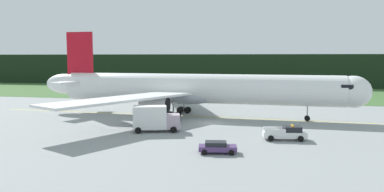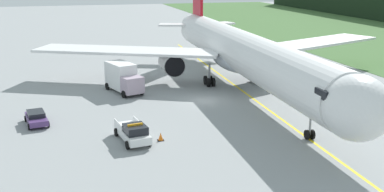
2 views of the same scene
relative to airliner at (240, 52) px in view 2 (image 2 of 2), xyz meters
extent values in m
plane|color=gray|center=(4.38, -6.13, -4.84)|extent=(320.00, 320.00, 0.00)
cube|color=yellow|center=(0.85, -0.03, -4.84)|extent=(78.59, 2.69, 0.01)
cylinder|color=white|center=(0.85, -0.03, 0.17)|extent=(49.27, 6.63, 5.14)
ellipsoid|color=white|center=(26.43, -0.80, 0.17)|extent=(5.81, 5.31, 5.14)
ellipsoid|color=white|center=(-25.25, 0.77, 0.56)|extent=(8.34, 4.11, 3.86)
ellipsoid|color=#AAB2BD|center=(-1.61, 0.05, -1.24)|extent=(13.25, 5.80, 2.83)
cube|color=black|center=(25.20, -0.77, 1.07)|extent=(1.95, 4.94, 0.70)
cube|color=white|center=(-6.91, 13.93, -0.47)|extent=(15.21, 25.71, 0.35)
cylinder|color=#B4B4B4|center=(-4.04, 8.29, -1.92)|extent=(4.45, 3.02, 2.89)
cylinder|color=black|center=(-1.81, 8.22, -1.92)|extent=(0.20, 2.66, 2.66)
cube|color=white|center=(-7.74, -13.48, -0.47)|extent=(16.47, 25.41, 0.35)
cylinder|color=#B4B4B4|center=(-4.54, -8.03, -1.92)|extent=(4.45, 3.02, 2.89)
cylinder|color=black|center=(-2.31, -8.10, -1.92)|extent=(0.20, 2.66, 2.66)
cube|color=white|center=(-22.53, 4.07, 1.07)|extent=(4.55, 6.92, 0.28)
cube|color=white|center=(-22.74, -2.69, 1.07)|extent=(4.87, 6.96, 0.28)
cylinder|color=gray|center=(19.51, -0.59, -3.17)|extent=(0.20, 0.20, 2.44)
cylinder|color=black|center=(19.52, -0.33, -4.39)|extent=(0.91, 0.25, 0.90)
cylinder|color=black|center=(19.50, -0.85, -4.39)|extent=(0.91, 0.25, 0.90)
cylinder|color=gray|center=(-2.51, 3.42, -3.02)|extent=(0.28, 0.28, 2.44)
cylinder|color=black|center=(-1.82, 3.05, -4.24)|extent=(1.21, 0.34, 1.20)
cylinder|color=black|center=(-1.80, 3.75, -4.24)|extent=(1.21, 0.34, 1.20)
cylinder|color=black|center=(-3.22, 3.09, -4.24)|extent=(1.21, 0.34, 1.20)
cylinder|color=black|center=(-3.20, 3.79, -4.24)|extent=(1.21, 0.34, 1.20)
cylinder|color=gray|center=(-2.71, -3.26, -3.02)|extent=(0.28, 0.28, 2.44)
cylinder|color=black|center=(-2.00, -2.93, -4.24)|extent=(1.21, 0.34, 1.20)
cylinder|color=black|center=(-2.02, -3.63, -4.24)|extent=(1.21, 0.34, 1.20)
cylinder|color=black|center=(-3.40, -2.89, -4.24)|extent=(1.21, 0.34, 1.20)
cylinder|color=black|center=(-3.42, -3.59, -4.24)|extent=(1.21, 0.34, 1.20)
cube|color=white|center=(15.61, -16.35, -4.11)|extent=(5.64, 2.77, 0.70)
cube|color=black|center=(16.57, -16.20, -3.41)|extent=(2.41, 2.12, 0.70)
cube|color=white|center=(14.18, -15.62, -3.54)|extent=(2.58, 0.49, 0.45)
cube|color=white|center=(14.47, -17.47, -3.54)|extent=(2.58, 0.49, 0.45)
cube|color=orange|center=(16.57, -16.20, -2.98)|extent=(0.41, 1.39, 0.16)
cylinder|color=black|center=(17.27, -15.08, -4.46)|extent=(0.79, 0.35, 0.76)
cylinder|color=black|center=(17.58, -17.06, -4.46)|extent=(0.79, 0.35, 0.76)
cylinder|color=black|center=(13.64, -15.64, -4.46)|extent=(0.79, 0.35, 0.76)
cylinder|color=black|center=(13.95, -17.62, -4.46)|extent=(0.79, 0.35, 0.76)
cube|color=#B29BAF|center=(0.21, -14.03, -3.39)|extent=(2.56, 2.88, 2.00)
cube|color=white|center=(-2.90, -15.06, -2.78)|extent=(5.16, 3.74, 3.22)
cylinder|color=#99999E|center=(-2.02, -14.77, -4.48)|extent=(0.76, 0.34, 1.04)
cylinder|color=#99999E|center=(-3.78, -15.36, -4.48)|extent=(0.76, 0.34, 1.04)
cylinder|color=black|center=(-0.17, -12.89, -4.39)|extent=(0.94, 0.53, 0.90)
cylinder|color=black|center=(0.58, -15.17, -4.39)|extent=(0.94, 0.53, 0.90)
cylinder|color=black|center=(-4.82, -14.44, -4.39)|extent=(0.94, 0.53, 0.90)
cylinder|color=black|center=(-4.06, -16.71, -4.39)|extent=(0.94, 0.53, 0.90)
cube|color=#52356D|center=(8.34, -24.96, -4.27)|extent=(4.41, 2.48, 0.55)
cube|color=black|center=(8.13, -24.99, -3.77)|extent=(2.57, 1.96, 0.45)
cylinder|color=black|center=(9.62, -23.80, -4.54)|extent=(0.62, 0.28, 0.60)
cylinder|color=black|center=(9.93, -25.62, -4.54)|extent=(0.62, 0.28, 0.60)
cylinder|color=black|center=(6.75, -24.30, -4.54)|extent=(0.62, 0.28, 0.60)
cylinder|color=black|center=(7.06, -26.11, -4.54)|extent=(0.62, 0.28, 0.60)
cube|color=black|center=(16.18, -13.85, -4.83)|extent=(0.59, 0.59, 0.03)
cone|color=orange|center=(16.18, -13.85, -4.46)|extent=(0.45, 0.45, 0.71)
camera|label=1|loc=(14.64, -65.86, 5.72)|focal=35.83mm
camera|label=2|loc=(55.98, -21.82, 10.29)|focal=44.08mm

